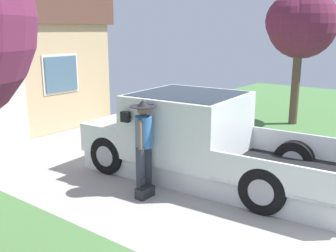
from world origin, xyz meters
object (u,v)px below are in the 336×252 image
object	(u,v)px
handbag	(145,191)
neighbor_tree	(299,24)
person_with_hat	(144,141)
pickup_truck	(194,139)

from	to	relation	value
handbag	neighbor_tree	world-z (taller)	neighbor_tree
neighbor_tree	person_with_hat	bearing A→B (deg)	178.28
handbag	neighbor_tree	bearing A→B (deg)	-0.10
handbag	neighbor_tree	size ratio (longest dim) A/B	0.10
person_with_hat	neighbor_tree	xyz separation A→B (m)	(7.17, -0.22, 2.16)
person_with_hat	neighbor_tree	size ratio (longest dim) A/B	0.41
pickup_truck	neighbor_tree	bearing A→B (deg)	-3.38
pickup_truck	handbag	xyz separation A→B (m)	(-1.48, 0.08, -0.65)
handbag	neighbor_tree	xyz separation A→B (m)	(7.39, -0.01, 3.01)
pickup_truck	handbag	bearing A→B (deg)	173.06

